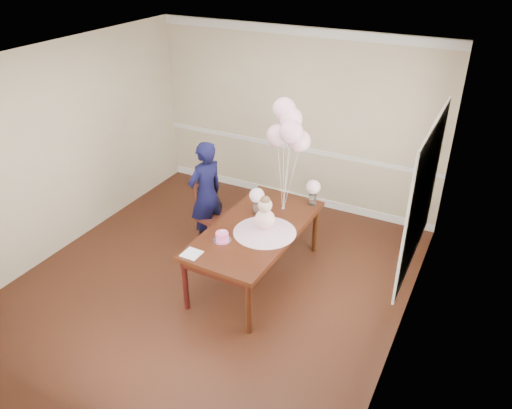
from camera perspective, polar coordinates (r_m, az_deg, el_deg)
The scene contains 52 objects.
floor at distance 6.31m, azimuth -5.05°, elevation -8.95°, with size 4.50×5.00×0.00m, color black.
ceiling at distance 5.12m, azimuth -6.40°, elevation 15.62°, with size 4.50×5.00×0.02m, color white.
wall_back at distance 7.63m, azimuth 4.50°, elevation 9.66°, with size 4.50×0.02×2.70m, color tan.
wall_front at distance 4.08m, azimuth -25.08°, elevation -12.51°, with size 4.50×0.02×2.70m, color tan.
wall_left at distance 6.97m, azimuth -21.59°, elevation 5.74°, with size 0.02×5.00×2.70m, color tan.
wall_right at distance 4.89m, azimuth 17.34°, elevation -3.53°, with size 0.02×5.00×2.70m, color tan.
chair_rail_trim at distance 7.78m, azimuth 4.35°, elevation 6.51°, with size 4.50×0.02×0.07m, color silver.
crown_molding at distance 7.30m, azimuth 4.88°, elevation 19.16°, with size 4.50×0.02×0.12m, color silver.
baseboard_trim at distance 8.14m, azimuth 4.13°, elevation 1.04°, with size 4.50×0.02×0.12m, color white.
window_frame at distance 5.23m, azimuth 18.53°, elevation 1.04°, with size 0.02×1.66×1.56m, color white.
window_blinds at distance 5.23m, azimuth 18.34°, elevation 1.09°, with size 0.01×1.50×1.40m, color silver.
dining_table_top at distance 5.99m, azimuth -0.02°, elevation -2.79°, with size 0.98×1.97×0.05m, color black.
table_apron at distance 6.03m, azimuth -0.02°, elevation -3.39°, with size 0.88×1.87×0.10m, color black.
table_leg_fl at distance 5.77m, azimuth -8.07°, elevation -8.99°, with size 0.07×0.07×0.69m, color black.
table_leg_fr at distance 5.41m, azimuth -0.83°, elevation -11.69°, with size 0.07×0.07×0.69m, color black.
table_leg_bl at distance 7.03m, azimuth 0.58°, elevation -1.07°, with size 0.07×0.07×0.69m, color black.
table_leg_br at distance 6.74m, azimuth 6.79°, elevation -2.77°, with size 0.07×0.07×0.69m, color black.
baby_skirt at distance 5.86m, azimuth 1.01°, elevation -2.77°, with size 0.75×0.75×0.10m, color #D59DAE.
baby_torso at distance 5.79m, azimuth 1.02°, elevation -1.69°, with size 0.24×0.24×0.24m, color #FC9FC1.
baby_head at distance 5.70m, azimuth 1.04°, elevation -0.08°, with size 0.17×0.17×0.17m, color beige.
baby_hair at distance 5.67m, azimuth 1.04°, elevation 0.44°, with size 0.12×0.12×0.12m, color brown.
cake_platter at distance 5.74m, azimuth -3.88°, elevation -4.09°, with size 0.22×0.22×0.01m, color silver.
birthday_cake at distance 5.71m, azimuth -3.90°, elevation -3.64°, with size 0.15×0.15×0.10m, color #FF50A2.
cake_flower_a at distance 5.68m, azimuth -3.92°, elevation -3.10°, with size 0.03×0.03×0.03m, color white.
cake_flower_b at distance 5.68m, azimuth -3.56°, elevation -3.08°, with size 0.03×0.03×0.03m, color silver.
rose_vase_near at distance 6.22m, azimuth 0.10°, elevation -0.38°, with size 0.10×0.10×0.16m, color silver.
roses_near at distance 6.14m, azimuth 0.10°, elevation 1.06°, with size 0.19×0.19×0.19m, color silver.
rose_vase_far at distance 6.46m, azimuth 6.47°, elevation 0.59°, with size 0.10×0.10×0.16m, color silver.
roses_far at distance 6.38m, azimuth 6.56°, elevation 1.99°, with size 0.19×0.19×0.19m, color beige.
napkin at distance 5.55m, azimuth -7.35°, elevation -5.60°, with size 0.20×0.20×0.01m, color white.
balloon_weight at distance 6.35m, azimuth 3.11°, elevation -0.49°, with size 0.04×0.04×0.02m, color silver.
balloon_a at distance 5.97m, azimuth 2.50°, elevation 7.88°, with size 0.28×0.28×0.28m, color #DC9CAE.
balloon_b at distance 5.81m, azimuth 4.05°, elevation 8.28°, with size 0.28×0.28×0.28m, color #EDA8BD.
balloon_c at distance 5.94m, azimuth 4.01°, elevation 9.74°, with size 0.28×0.28×0.28m, color #FCB2C5.
balloon_d at distance 5.96m, azimuth 3.25°, elevation 10.85°, with size 0.28×0.28×0.28m, color #F8B0C5.
balloon_e at distance 5.96m, azimuth 4.96°, elevation 7.25°, with size 0.28×0.28×0.28m, color #ECA7B8.
balloon_ribbon_a at distance 6.18m, azimuth 2.80°, elevation 2.95°, with size 0.00×0.00×0.83m, color white.
balloon_ribbon_b at distance 6.10m, azimuth 3.54°, elevation 3.08°, with size 0.00×0.00×0.92m, color white.
balloon_ribbon_c at distance 6.15m, azimuth 3.52°, elevation 3.83°, with size 0.00×0.00×1.02m, color white.
balloon_ribbon_d at distance 6.16m, azimuth 3.16°, elevation 4.37°, with size 0.00×0.00×1.12m, color white.
balloon_ribbon_e at distance 6.17m, azimuth 3.98°, elevation 2.64°, with size 0.00×0.00×0.78m, color white.
dining_chair_seat at distance 6.79m, azimuth -4.59°, elevation -1.47°, with size 0.43×0.43×0.05m, color #3A160F.
chair_leg_fl at distance 6.91m, azimuth -6.56°, elevation -3.19°, with size 0.04×0.04×0.42m, color #38180F.
chair_leg_fr at distance 6.70m, azimuth -4.45°, elevation -4.21°, with size 0.04×0.04×0.42m, color #311B0D.
chair_leg_bl at distance 7.12m, azimuth -4.58°, elevation -2.04°, with size 0.04×0.04×0.42m, color #3B1810.
chair_leg_br at distance 6.91m, azimuth -2.48°, elevation -2.99°, with size 0.04×0.04×0.42m, color #3B1610.
chair_back_post_l at distance 6.67m, azimuth -6.92°, elevation 0.56°, with size 0.04×0.04×0.54m, color #35160E.
chair_back_post_r at distance 6.88m, azimuth -4.86°, elevation 1.63°, with size 0.04×0.04×0.54m, color black.
chair_slat_low at distance 6.83m, azimuth -5.83°, elevation 0.24°, with size 0.03×0.39×0.05m, color #33140D.
chair_slat_mid at distance 6.76m, azimuth -5.89°, elevation 1.39°, with size 0.03×0.39×0.05m, color #35180E.
chair_slat_top at distance 6.68m, azimuth -5.96°, elevation 2.57°, with size 0.03×0.39×0.05m, color #39190F.
woman at distance 6.72m, azimuth -5.74°, elevation 1.19°, with size 0.55×0.36×1.50m, color black.
Camera 1 is at (2.74, -4.15, 3.88)m, focal length 35.00 mm.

